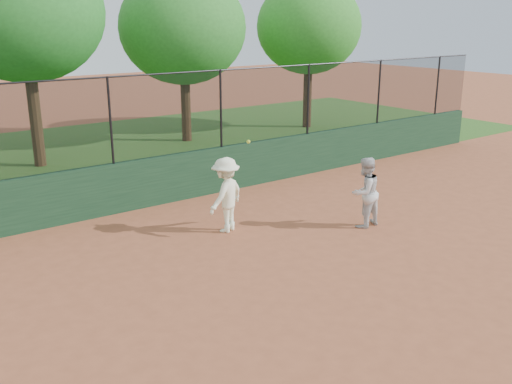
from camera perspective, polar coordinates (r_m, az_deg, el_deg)
ground at (r=9.47m, az=4.15°, el=-10.97°), size 80.00×80.00×0.00m
back_wall at (r=14.00m, az=-12.00°, el=0.72°), size 26.00×0.20×1.20m
grass_strip at (r=19.61m, az=-19.37°, el=2.94°), size 36.00×12.00×0.01m
player_second at (r=12.70m, az=10.83°, el=-0.04°), size 0.80×0.64×1.56m
player_main at (r=12.20m, az=-3.02°, el=-0.29°), size 1.21×0.98×1.99m
fence_assembly at (r=13.64m, az=-12.53°, el=7.31°), size 26.00×0.06×2.00m
tree_2 at (r=18.64m, az=-22.24°, el=16.30°), size 4.74×4.31×6.66m
tree_3 at (r=21.38m, az=-7.31°, el=15.95°), size 4.67×4.24×6.13m
tree_4 at (r=24.19m, az=5.34°, el=16.13°), size 4.42×4.02×6.03m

